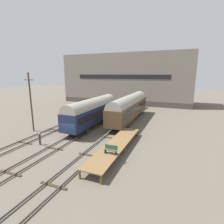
# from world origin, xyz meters

# --- Properties ---
(ground_plane) EXTENTS (200.00, 200.00, 0.00)m
(ground_plane) POSITION_xyz_m (0.00, 0.00, 0.00)
(ground_plane) COLOR #60594C
(track_left) EXTENTS (2.60, 60.00, 0.26)m
(track_left) POSITION_xyz_m (-4.97, 0.00, 0.14)
(track_left) COLOR #4C4742
(track_left) RESTS_ON ground
(track_middle) EXTENTS (2.60, 60.00, 0.26)m
(track_middle) POSITION_xyz_m (0.00, 0.00, 0.14)
(track_middle) COLOR #4C4742
(track_middle) RESTS_ON ground
(track_right) EXTENTS (2.60, 60.00, 0.26)m
(track_right) POSITION_xyz_m (4.97, 0.00, 0.14)
(track_right) COLOR #4C4742
(track_right) RESTS_ON ground
(train_car_navy) EXTENTS (2.90, 15.05, 5.00)m
(train_car_navy) POSITION_xyz_m (0.00, 7.35, 2.84)
(train_car_navy) COLOR black
(train_car_navy) RESTS_ON ground
(train_car_brown) EXTENTS (2.97, 18.16, 5.12)m
(train_car_brown) POSITION_xyz_m (4.97, 13.20, 2.92)
(train_car_brown) COLOR black
(train_car_brown) RESTS_ON ground
(station_platform) EXTENTS (2.40, 13.14, 0.95)m
(station_platform) POSITION_xyz_m (7.48, -0.86, 0.87)
(station_platform) COLOR brown
(station_platform) RESTS_ON ground
(bench) EXTENTS (1.40, 0.40, 0.91)m
(bench) POSITION_xyz_m (7.84, -3.41, 1.44)
(bench) COLOR #2D4C33
(bench) RESTS_ON station_platform
(person_worker) EXTENTS (0.32, 0.32, 1.66)m
(person_worker) POSITION_xyz_m (-2.49, -2.68, 1.00)
(person_worker) COLOR #282833
(person_worker) RESTS_ON ground
(utility_pole) EXTENTS (1.80, 0.24, 9.34)m
(utility_pole) POSITION_xyz_m (-7.70, 1.35, 4.83)
(utility_pole) COLOR #473828
(utility_pole) RESTS_ON ground
(warehouse_building) EXTENTS (39.73, 10.45, 15.14)m
(warehouse_building) POSITION_xyz_m (-2.63, 35.23, 7.57)
(warehouse_building) COLOR #46403A
(warehouse_building) RESTS_ON ground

